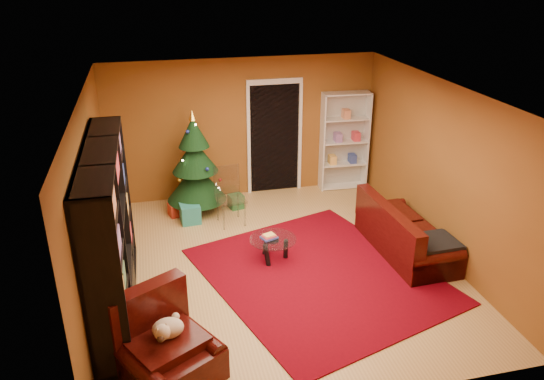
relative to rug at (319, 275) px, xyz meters
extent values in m
cube|color=#B0874C|center=(-0.50, 0.42, -0.03)|extent=(5.00, 5.50, 0.05)
cube|color=silver|center=(-0.50, 0.42, 2.62)|extent=(5.00, 5.50, 0.05)
cube|color=brown|center=(-0.50, 3.20, 1.29)|extent=(5.00, 0.05, 2.60)
cube|color=brown|center=(-3.02, 0.42, 1.29)|extent=(0.05, 5.50, 2.60)
cube|color=brown|center=(2.03, 0.42, 1.29)|extent=(0.05, 5.50, 2.60)
cube|color=#61010D|center=(0.00, 0.00, 0.00)|extent=(3.74, 4.05, 0.02)
cube|color=#207F77|center=(-1.64, 2.13, 0.15)|extent=(0.35, 0.35, 0.33)
cube|color=#1C5226|center=(-0.77, 2.53, 0.12)|extent=(0.30, 0.30, 0.25)
cube|color=#A22315|center=(-1.87, 2.45, 0.10)|extent=(0.28, 0.28, 0.23)
camera|label=1|loc=(-2.15, -6.16, 4.18)|focal=35.00mm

